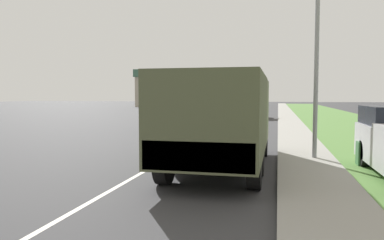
# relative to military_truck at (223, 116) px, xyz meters

# --- Properties ---
(ground_plane) EXTENTS (180.00, 180.00, 0.00)m
(ground_plane) POSITION_rel_military_truck_xyz_m (-2.05, 27.94, -1.53)
(ground_plane) COLOR #38383A
(lane_centre_stripe) EXTENTS (0.12, 120.00, 0.00)m
(lane_centre_stripe) POSITION_rel_military_truck_xyz_m (-2.05, 27.94, -1.53)
(lane_centre_stripe) COLOR silver
(lane_centre_stripe) RESTS_ON ground
(sidewalk_right) EXTENTS (1.80, 120.00, 0.12)m
(sidewalk_right) POSITION_rel_military_truck_xyz_m (2.45, 27.94, -1.47)
(sidewalk_right) COLOR #9E9B93
(sidewalk_right) RESTS_ON ground
(grass_strip_right) EXTENTS (7.00, 120.00, 0.02)m
(grass_strip_right) POSITION_rel_military_truck_xyz_m (6.85, 27.94, -1.52)
(grass_strip_right) COLOR #56843D
(grass_strip_right) RESTS_ON ground
(military_truck) EXTENTS (2.41, 7.02, 2.64)m
(military_truck) POSITION_rel_military_truck_xyz_m (0.00, 0.00, 0.00)
(military_truck) COLOR #545B3D
(military_truck) RESTS_ON ground
(car_nearest_ahead) EXTENTS (1.84, 4.87, 1.59)m
(car_nearest_ahead) POSITION_rel_military_truck_xyz_m (-3.47, 10.73, -0.82)
(car_nearest_ahead) COLOR navy
(car_nearest_ahead) RESTS_ON ground
(car_second_ahead) EXTENTS (1.74, 4.66, 1.68)m
(car_second_ahead) POSITION_rel_military_truck_xyz_m (-0.48, 24.33, -0.78)
(car_second_ahead) COLOR tan
(car_second_ahead) RESTS_ON ground
(car_third_ahead) EXTENTS (1.89, 4.90, 1.61)m
(car_third_ahead) POSITION_rel_military_truck_xyz_m (-3.48, 32.29, -0.81)
(car_third_ahead) COLOR #336B3D
(car_third_ahead) RESTS_ON ground
(lamp_post) EXTENTS (1.69, 0.24, 7.20)m
(lamp_post) POSITION_rel_military_truck_xyz_m (2.50, 1.87, 2.86)
(lamp_post) COLOR gray
(lamp_post) RESTS_ON sidewalk_right
(utility_box) EXTENTS (0.55, 0.45, 0.70)m
(utility_box) POSITION_rel_military_truck_xyz_m (4.15, 1.39, -1.16)
(utility_box) COLOR #3D7042
(utility_box) RESTS_ON grass_strip_right
(building_distant) EXTENTS (13.51, 10.35, 6.92)m
(building_distant) POSITION_rel_military_truck_xyz_m (-17.84, 59.58, 1.98)
(building_distant) COLOR #B2A893
(building_distant) RESTS_ON ground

